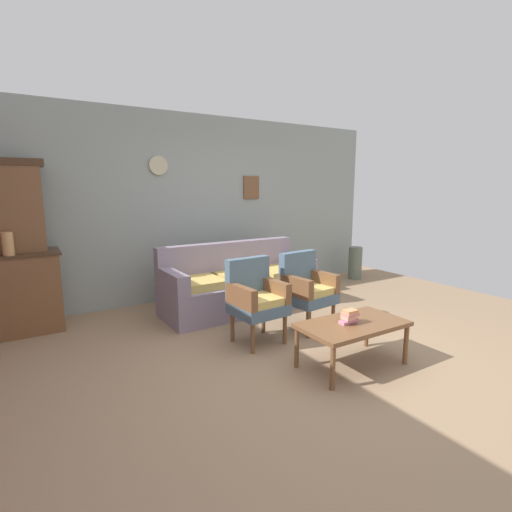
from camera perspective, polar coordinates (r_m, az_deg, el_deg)
The scene contains 10 objects.
ground_plane at distance 3.91m, azimuth 7.66°, elevation -14.78°, with size 7.68×7.68×0.00m, color #997A5B.
wall_back_with_decor at distance 5.83m, azimuth -8.61°, elevation 7.17°, with size 6.40×0.09×2.70m.
side_cabinet at distance 5.13m, azimuth -33.35°, elevation -4.81°, with size 1.16×0.55×0.93m.
vase_on_cabinet at distance 4.84m, azimuth -33.15°, elevation 1.54°, with size 0.11×0.11×0.25m, color tan.
floral_couch at distance 5.21m, azimuth -2.73°, elevation -4.52°, with size 2.09×0.86×0.90m.
armchair_near_cabinet at distance 4.08m, azimuth -0.04°, elevation -6.11°, with size 0.56×0.53×0.90m.
armchair_near_couch_end at distance 4.51m, azimuth 7.56°, elevation -4.63°, with size 0.57×0.55×0.90m.
coffee_table at distance 3.69m, azimuth 14.27°, elevation -10.27°, with size 1.00×0.56×0.42m.
book_stack_on_table at distance 3.61m, azimuth 13.77°, elevation -8.82°, with size 0.16×0.11×0.13m.
floor_vase_by_wall at distance 7.20m, azimuth 14.62°, elevation -1.01°, with size 0.24×0.24×0.58m, color #5E685A.
Camera 1 is at (-2.26, -2.74, 1.64)m, focal length 26.73 mm.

